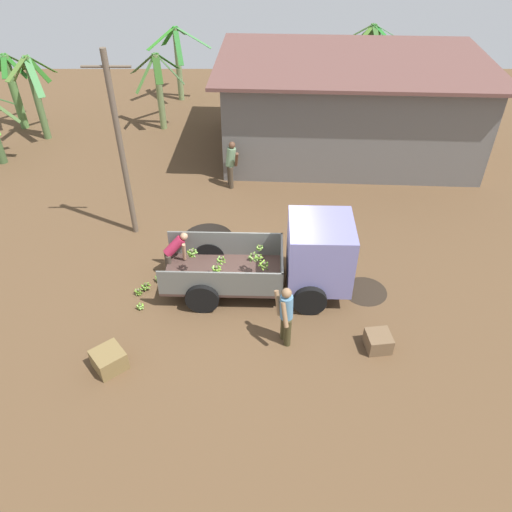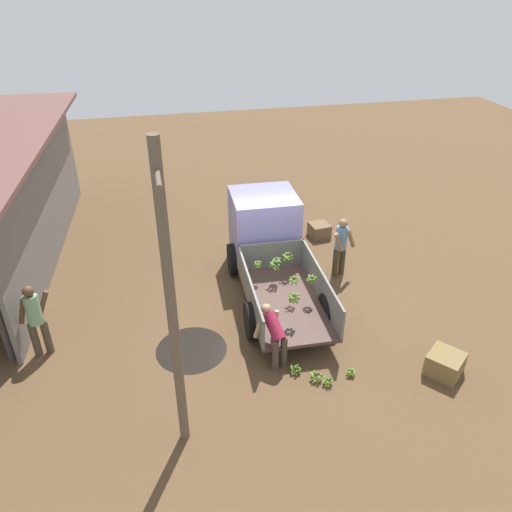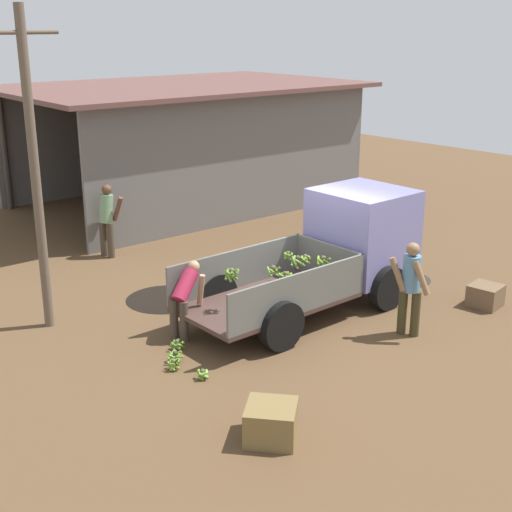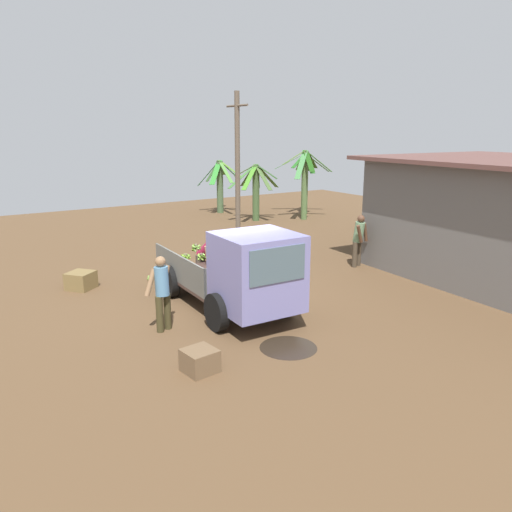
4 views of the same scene
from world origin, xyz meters
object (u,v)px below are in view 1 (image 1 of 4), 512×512
Objects in this scene: cargo_truck at (301,257)px; utility_pole at (121,148)px; person_bystander_near_shed at (231,162)px; wooden_crate_1 at (378,341)px; wooden_crate_0 at (109,360)px; banana_bunch_on_ground_1 at (140,306)px; person_foreground_visitor at (286,313)px; banana_bunch_on_ground_0 at (146,286)px; banana_bunch_on_ground_2 at (139,291)px; banana_bunch_on_ground_3 at (159,278)px; person_worker_loading at (174,252)px.

utility_pole reaches higher than cargo_truck.
person_bystander_near_shed is 2.99× the size of wooden_crate_1.
wooden_crate_0 is at bearing -121.20° from person_bystander_near_shed.
banana_bunch_on_ground_1 is at bearing -167.89° from cargo_truck.
person_bystander_near_shed is 6.60m from banana_bunch_on_ground_1.
cargo_truck is 1.93m from person_foreground_visitor.
person_foreground_visitor is 7.45m from person_bystander_near_shed.
banana_bunch_on_ground_0 is at bearing -73.59° from utility_pole.
banana_bunch_on_ground_0 is at bearing 48.18° from banana_bunch_on_ground_2.
banana_bunch_on_ground_3 is at bearing 49.37° from banana_bunch_on_ground_2.
person_bystander_near_shed reaches higher than wooden_crate_1.
wooden_crate_0 is (-3.98, -0.77, -0.69)m from person_foreground_visitor.
person_worker_loading is at bearing -120.20° from person_bystander_near_shed.
banana_bunch_on_ground_3 reaches higher than banana_bunch_on_ground_2.
person_bystander_near_shed is 5.48m from banana_bunch_on_ground_3.
banana_bunch_on_ground_1 is 1.91m from wooden_crate_0.
person_worker_loading is at bearing -52.88° from utility_pole.
wooden_crate_0 is at bearing -147.77° from cargo_truck.
person_bystander_near_shed is (-2.01, 5.43, -0.17)m from cargo_truck.
banana_bunch_on_ground_0 is 0.25m from banana_bunch_on_ground_2.
banana_bunch_on_ground_0 is (-2.09, -5.46, -0.81)m from person_bystander_near_shed.
cargo_truck is 2.82m from wooden_crate_1.
person_worker_loading is 5.46× the size of banana_bunch_on_ground_2.
banana_bunch_on_ground_3 is at bearing -53.91° from person_foreground_visitor.
wooden_crate_1 is (6.60, -4.75, -2.61)m from utility_pole.
banana_bunch_on_ground_0 is at bearing 160.67° from wooden_crate_1.
person_foreground_visitor is at bearing -102.77° from cargo_truck.
banana_bunch_on_ground_1 is at bearing 79.66° from wooden_crate_0.
person_bystander_near_shed is 6.18× the size of banana_bunch_on_ground_0.
utility_pole is 4.47m from banana_bunch_on_ground_1.
cargo_truck is 4.31m from banana_bunch_on_ground_1.
banana_bunch_on_ground_1 is at bearing -91.72° from banana_bunch_on_ground_0.
person_bystander_near_shed is 6.14m from banana_bunch_on_ground_2.
banana_bunch_on_ground_0 reaches higher than banana_bunch_on_ground_2.
cargo_truck is 5.79m from person_bystander_near_shed.
person_foreground_visitor is 2.57× the size of wooden_crate_0.
wooden_crate_1 is (3.71, -7.49, -0.72)m from person_bystander_near_shed.
utility_pole is 23.22× the size of banana_bunch_on_ground_2.
utility_pole reaches higher than banana_bunch_on_ground_0.
person_bystander_near_shed is (-1.53, 7.30, 0.01)m from person_foreground_visitor.
person_foreground_visitor reaches higher than banana_bunch_on_ground_1.
cargo_truck is 0.89× the size of utility_pole.
banana_bunch_on_ground_3 is 0.37× the size of wooden_crate_0.
person_foreground_visitor is 4.21m from banana_bunch_on_ground_2.
person_bystander_near_shed is at bearing 111.95° from cargo_truck.
banana_bunch_on_ground_1 is at bearing -37.43° from person_foreground_visitor.
cargo_truck reaches higher than banana_bunch_on_ground_2.
banana_bunch_on_ground_0 is 1.16× the size of banana_bunch_on_ground_2.
person_foreground_visitor is at bearing -92.45° from person_bystander_near_shed.
cargo_truck is at bearing -124.98° from person_foreground_visitor.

